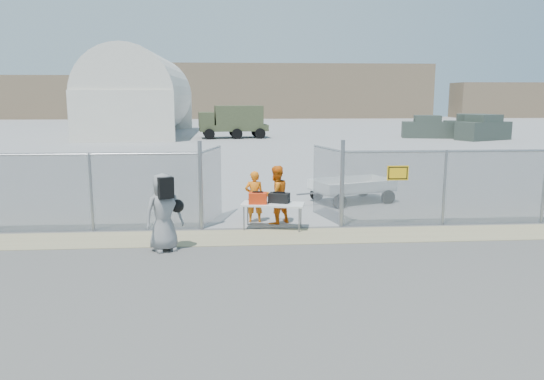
{
  "coord_description": "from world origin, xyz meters",
  "views": [
    {
      "loc": [
        -1.07,
        -12.67,
        3.71
      ],
      "look_at": [
        0.0,
        2.0,
        1.1
      ],
      "focal_mm": 35.0,
      "sensor_mm": 36.0,
      "label": 1
    }
  ],
  "objects": [
    {
      "name": "military_truck",
      "position": [
        -1.05,
        34.89,
        1.44
      ],
      "size": [
        6.22,
        2.83,
        2.87
      ],
      "primitive_type": null,
      "rotation": [
        0.0,
        0.0,
        0.1
      ],
      "color": "#464D2F",
      "rests_on": "ground"
    },
    {
      "name": "quonset_hangar",
      "position": [
        -10.0,
        40.0,
        4.0
      ],
      "size": [
        9.0,
        18.0,
        8.0
      ],
      "primitive_type": null,
      "color": "silver",
      "rests_on": "ground"
    },
    {
      "name": "ground",
      "position": [
        0.0,
        0.0,
        0.0
      ],
      "size": [
        160.0,
        160.0,
        0.0
      ],
      "primitive_type": "plane",
      "color": "#4C4C4C"
    },
    {
      "name": "black_duffel",
      "position": [
        0.2,
        1.97,
        0.88
      ],
      "size": [
        0.65,
        0.5,
        0.27
      ],
      "primitive_type": "cube",
      "rotation": [
        0.0,
        0.0,
        -0.34
      ],
      "color": "black",
      "rests_on": "folding_table"
    },
    {
      "name": "folding_table",
      "position": [
        0.01,
        1.87,
        0.37
      ],
      "size": [
        1.85,
        1.07,
        0.74
      ],
      "primitive_type": null,
      "rotation": [
        0.0,
        0.0,
        -0.21
      ],
      "color": "white",
      "rests_on": "ground"
    },
    {
      "name": "orange_bag",
      "position": [
        -0.41,
        1.87,
        0.9
      ],
      "size": [
        0.53,
        0.38,
        0.31
      ],
      "primitive_type": "cube",
      "rotation": [
        0.0,
        0.0,
        -0.1
      ],
      "color": "red",
      "rests_on": "folding_table"
    },
    {
      "name": "utility_trailer",
      "position": [
        3.09,
        5.51,
        0.44
      ],
      "size": [
        4.02,
        2.97,
        0.87
      ],
      "primitive_type": null,
      "rotation": [
        0.0,
        0.0,
        0.35
      ],
      "color": "white",
      "rests_on": "ground"
    },
    {
      "name": "security_worker_left",
      "position": [
        -0.47,
        2.73,
        0.77
      ],
      "size": [
        0.58,
        0.4,
        1.55
      ],
      "primitive_type": "imported",
      "rotation": [
        0.0,
        0.0,
        3.09
      ],
      "color": "orange",
      "rests_on": "ground"
    },
    {
      "name": "tarmac_inside",
      "position": [
        0.0,
        42.0,
        0.01
      ],
      "size": [
        160.0,
        80.0,
        0.01
      ],
      "primitive_type": "cube",
      "color": "gray",
      "rests_on": "ground"
    },
    {
      "name": "chain_link_fence",
      "position": [
        0.0,
        2.0,
        1.1
      ],
      "size": [
        40.0,
        0.2,
        2.2
      ],
      "primitive_type": null,
      "color": "gray",
      "rests_on": "ground"
    },
    {
      "name": "parked_vehicle_mid",
      "position": [
        19.96,
        33.09,
        1.05
      ],
      "size": [
        5.08,
        3.48,
        2.1
      ],
      "primitive_type": null,
      "rotation": [
        0.0,
        0.0,
        -0.33
      ],
      "color": "#3A433B",
      "rests_on": "ground"
    },
    {
      "name": "distant_hills",
      "position": [
        5.0,
        78.0,
        4.5
      ],
      "size": [
        140.0,
        6.0,
        9.0
      ],
      "primitive_type": null,
      "color": "#7F684F",
      "rests_on": "ground"
    },
    {
      "name": "parked_vehicle_near",
      "position": [
        16.28,
        33.96,
        0.98
      ],
      "size": [
        4.68,
        2.94,
        1.96
      ],
      "primitive_type": null,
      "rotation": [
        0.0,
        0.0,
        -0.24
      ],
      "color": "#3A433B",
      "rests_on": "ground"
    },
    {
      "name": "security_worker_right",
      "position": [
        0.15,
        2.49,
        0.86
      ],
      "size": [
        1.06,
        1.01,
        1.72
      ],
      "primitive_type": "imported",
      "rotation": [
        0.0,
        0.0,
        3.74
      ],
      "color": "orange",
      "rests_on": "ground"
    },
    {
      "name": "dirt_strip",
      "position": [
        0.0,
        1.0,
        0.01
      ],
      "size": [
        44.0,
        1.6,
        0.01
      ],
      "primitive_type": "cube",
      "color": "tan",
      "rests_on": "ground"
    },
    {
      "name": "visitor",
      "position": [
        -2.77,
        -0.04,
        0.95
      ],
      "size": [
        1.1,
        0.95,
        1.9
      ],
      "primitive_type": "imported",
      "rotation": [
        0.0,
        0.0,
        0.45
      ],
      "color": "gray",
      "rests_on": "ground"
    },
    {
      "name": "parked_vehicle_far",
      "position": [
        20.21,
        31.26,
        1.06
      ],
      "size": [
        5.15,
        3.89,
        2.12
      ],
      "primitive_type": null,
      "rotation": [
        0.0,
        0.0,
        0.43
      ],
      "color": "#3A433B",
      "rests_on": "ground"
    }
  ]
}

